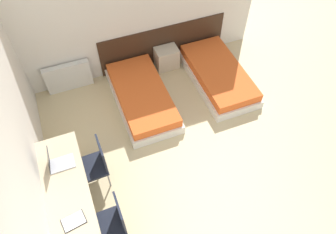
# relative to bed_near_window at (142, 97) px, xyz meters

# --- Properties ---
(wall_back) EXTENTS (5.23, 0.05, 2.70)m
(wall_back) POSITION_rel_bed_near_window_xyz_m (0.18, 1.04, 1.18)
(wall_back) COLOR silver
(wall_back) RESTS_ON ground_plane
(wall_left) EXTENTS (0.05, 5.26, 2.70)m
(wall_left) POSITION_rel_bed_near_window_xyz_m (-1.96, -1.12, 1.18)
(wall_left) COLOR silver
(wall_left) RESTS_ON ground_plane
(headboard_panel) EXTENTS (2.70, 0.03, 0.86)m
(headboard_panel) POSITION_rel_bed_near_window_xyz_m (0.81, 1.00, 0.26)
(headboard_panel) COLOR #382316
(headboard_panel) RESTS_ON ground_plane
(bed_near_window) EXTENTS (0.98, 1.94, 0.36)m
(bed_near_window) POSITION_rel_bed_near_window_xyz_m (0.00, 0.00, 0.00)
(bed_near_window) COLOR silver
(bed_near_window) RESTS_ON ground_plane
(bed_near_door) EXTENTS (0.98, 1.94, 0.36)m
(bed_near_door) POSITION_rel_bed_near_window_xyz_m (1.62, 0.00, 0.00)
(bed_near_door) COLOR silver
(bed_near_door) RESTS_ON ground_plane
(nightstand) EXTENTS (0.47, 0.34, 0.46)m
(nightstand) POSITION_rel_bed_near_window_xyz_m (0.81, 0.80, 0.06)
(nightstand) COLOR beige
(nightstand) RESTS_ON ground_plane
(radiator) EXTENTS (0.90, 0.12, 0.60)m
(radiator) POSITION_rel_bed_near_window_xyz_m (-1.21, 0.92, 0.12)
(radiator) COLOR silver
(radiator) RESTS_ON ground_plane
(desk) EXTENTS (0.60, 2.01, 0.74)m
(desk) POSITION_rel_bed_near_window_xyz_m (-1.63, -1.78, 0.41)
(desk) COLOR #C6B28E
(desk) RESTS_ON ground_plane
(chair_near_laptop) EXTENTS (0.47, 0.47, 0.92)m
(chair_near_laptop) POSITION_rel_bed_near_window_xyz_m (-1.17, -1.29, 0.32)
(chair_near_laptop) COLOR black
(chair_near_laptop) RESTS_ON ground_plane
(chair_near_notebook) EXTENTS (0.46, 0.46, 0.92)m
(chair_near_notebook) POSITION_rel_bed_near_window_xyz_m (-1.17, -2.27, 0.32)
(chair_near_notebook) COLOR black
(chair_near_notebook) RESTS_ON ground_plane
(laptop) EXTENTS (0.36, 0.24, 0.37)m
(laptop) POSITION_rel_bed_near_window_xyz_m (-1.66, -1.29, 0.64)
(laptop) COLOR silver
(laptop) RESTS_ON desk
(open_notebook) EXTENTS (0.32, 0.24, 0.02)m
(open_notebook) POSITION_rel_bed_near_window_xyz_m (-1.62, -2.19, 0.58)
(open_notebook) COLOR black
(open_notebook) RESTS_ON desk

